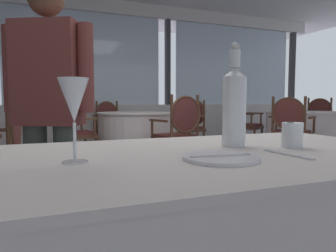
{
  "coord_description": "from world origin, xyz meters",
  "views": [
    {
      "loc": [
        -0.69,
        -2.4,
        0.9
      ],
      "look_at": [
        -0.28,
        -1.36,
        0.81
      ],
      "focal_mm": 33.03,
      "sensor_mm": 36.0,
      "label": 1
    }
  ],
  "objects": [
    {
      "name": "butter_knife",
      "position": [
        -0.26,
        -1.69,
        0.76
      ],
      "size": [
        0.17,
        0.03,
        0.0
      ],
      "primitive_type": "cube",
      "rotation": [
        0.0,
        0.0,
        -0.1
      ],
      "color": "silver",
      "rests_on": "foreground_table"
    },
    {
      "name": "water_bottle",
      "position": [
        -0.08,
        -1.48,
        0.89
      ],
      "size": [
        0.08,
        0.08,
        0.36
      ],
      "color": "white",
      "rests_on": "foreground_table"
    },
    {
      "name": "dining_chair_1_1",
      "position": [
        -0.42,
        1.93,
        0.57
      ],
      "size": [
        0.56,
        0.61,
        0.98
      ],
      "rotation": [
        0.0,
        0.0,
        6.52
      ],
      "color": "brown",
      "rests_on": "ground_plane"
    },
    {
      "name": "window_wall_far",
      "position": [
        0.0,
        3.52,
        1.12
      ],
      "size": [
        10.23,
        0.14,
        2.8
      ],
      "color": "silver",
      "rests_on": "ground_plane"
    },
    {
      "name": "dining_chair_3_1",
      "position": [
        4.12,
        2.04,
        0.57
      ],
      "size": [
        0.64,
        0.66,
        0.99
      ],
      "rotation": [
        0.0,
        0.0,
        10.02
      ],
      "color": "brown",
      "rests_on": "ground_plane"
    },
    {
      "name": "side_plate",
      "position": [
        -0.26,
        -1.69,
        0.75
      ],
      "size": [
        0.21,
        0.21,
        0.01
      ],
      "primitive_type": "cylinder",
      "color": "white",
      "rests_on": "foreground_table"
    },
    {
      "name": "dining_chair_3_3",
      "position": [
        2.33,
        0.84,
        0.57
      ],
      "size": [
        0.64,
        0.66,
        0.97
      ],
      "rotation": [
        0.0,
        0.0,
        13.16
      ],
      "color": "brown",
      "rests_on": "ground_plane"
    },
    {
      "name": "wine_glass",
      "position": [
        -0.63,
        -1.59,
        0.9
      ],
      "size": [
        0.08,
        0.08,
        0.21
      ],
      "color": "white",
      "rests_on": "foreground_table"
    },
    {
      "name": "dining_chair_1_2",
      "position": [
        0.85,
        1.15,
        0.57
      ],
      "size": [
        0.61,
        0.56,
        0.99
      ],
      "rotation": [
        0.0,
        0.0,
        8.09
      ],
      "color": "brown",
      "rests_on": "ground_plane"
    },
    {
      "name": "background_table_1",
      "position": [
        0.6,
        2.18,
        0.37
      ],
      "size": [
        1.25,
        1.25,
        0.75
      ],
      "color": "white",
      "rests_on": "ground_plane"
    },
    {
      "name": "background_table_3",
      "position": [
        3.22,
        1.44,
        0.37
      ],
      "size": [
        1.3,
        1.3,
        0.75
      ],
      "color": "white",
      "rests_on": "ground_plane"
    },
    {
      "name": "dinner_fork",
      "position": [
        -0.04,
        -1.7,
        0.75
      ],
      "size": [
        0.03,
        0.18,
        0.0
      ],
      "primitive_type": "cube",
      "rotation": [
        0.0,
        0.0,
        1.66
      ],
      "color": "silver",
      "rests_on": "foreground_table"
    },
    {
      "name": "diner_person_0",
      "position": [
        -0.68,
        -0.51,
        0.89
      ],
      "size": [
        0.48,
        0.34,
        1.57
      ],
      "rotation": [
        0.0,
        0.0,
        4.24
      ],
      "color": "#424C42",
      "rests_on": "ground_plane"
    },
    {
      "name": "dining_chair_1_0",
      "position": [
        0.36,
        3.2,
        0.54
      ],
      "size": [
        0.61,
        0.56,
        0.92
      ],
      "rotation": [
        0.0,
        0.0,
        4.95
      ],
      "color": "brown",
      "rests_on": "ground_plane"
    },
    {
      "name": "dining_chair_1_3",
      "position": [
        1.62,
        2.42,
        0.54
      ],
      "size": [
        0.56,
        0.61,
        0.94
      ],
      "rotation": [
        0.0,
        0.0,
        9.66
      ],
      "color": "brown",
      "rests_on": "ground_plane"
    },
    {
      "name": "water_tumbler",
      "position": [
        0.08,
        -1.58,
        0.79
      ],
      "size": [
        0.07,
        0.07,
        0.09
      ],
      "primitive_type": "cylinder",
      "color": "white",
      "rests_on": "foreground_table"
    },
    {
      "name": "ground_plane",
      "position": [
        0.0,
        0.0,
        0.0
      ],
      "size": [
        13.3,
        13.3,
        0.0
      ],
      "primitive_type": "plane",
      "color": "#47384C"
    },
    {
      "name": "dining_chair_3_2",
      "position": [
        2.62,
        2.33,
        0.57
      ],
      "size": [
        0.66,
        0.64,
        0.96
      ],
      "rotation": [
        0.0,
        0.0,
        11.59
      ],
      "color": "brown",
      "rests_on": "ground_plane"
    }
  ]
}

